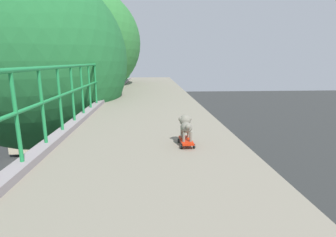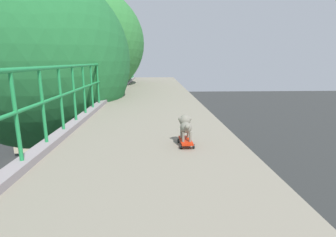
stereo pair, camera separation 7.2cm
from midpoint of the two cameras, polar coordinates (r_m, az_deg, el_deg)
name	(u,v)px [view 1 (the left image)]	position (r m, az deg, el deg)	size (l,w,h in m)	color
city_bus	(50,118)	(26.82, -24.91, 0.02)	(2.74, 10.49, 3.39)	beige
roadside_tree_mid	(37,62)	(9.46, -27.49, 11.19)	(5.79, 5.79, 10.14)	#513D1E
roadside_tree_far	(80,43)	(13.71, -19.25, 15.55)	(5.90, 5.90, 10.85)	brown
roadside_tree_farthest	(109,50)	(26.12, -13.15, 14.60)	(5.67, 5.67, 10.76)	brown
toy_skateboard	(186,141)	(3.69, 3.50, -5.03)	(0.21, 0.42, 0.09)	red
small_dog	(186,125)	(3.68, 3.43, -1.36)	(0.20, 0.40, 0.34)	gray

